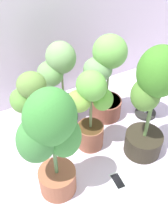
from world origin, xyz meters
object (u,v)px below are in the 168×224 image
potted_plant_center (91,109)px  cell_phone (118,181)px  potted_plant_back_center (60,82)px  floor_fan (151,89)px  potted_plant_back_right (106,77)px  potted_plant_front_left (51,140)px  potted_plant_back_left (33,112)px  potted_plant_front_right (151,100)px

potted_plant_center → cell_phone: 0.53m
potted_plant_back_center → cell_phone: (0.07, -0.75, -0.38)m
floor_fan → potted_plant_back_right: bearing=168.7°
potted_plant_front_left → potted_plant_back_left: size_ratio=1.26×
potted_plant_front_left → potted_plant_center: (0.38, 0.23, -0.12)m
potted_plant_back_right → floor_fan: bearing=-26.3°
potted_plant_front_left → floor_fan: (0.98, 0.30, -0.21)m
potted_plant_back_center → cell_phone: size_ratio=4.77×
potted_plant_front_left → potted_plant_front_right: 0.69m
potted_plant_back_center → potted_plant_front_right: bearing=-58.3°
potted_plant_back_left → potted_plant_back_right: bearing=3.6°
potted_plant_front_left → cell_phone: (0.39, -0.15, -0.48)m
potted_plant_center → potted_plant_front_right: bearing=-37.8°
potted_plant_back_right → potted_plant_back_center: (-0.33, 0.13, -0.02)m
potted_plant_front_left → potted_plant_back_right: 0.80m
potted_plant_back_left → potted_plant_center: bearing=-29.1°
potted_plant_back_left → potted_plant_front_left: bearing=-94.3°
potted_plant_back_right → cell_phone: bearing=-112.9°
potted_plant_back_center → potted_plant_center: bearing=-79.7°
potted_plant_front_left → potted_plant_back_center: bearing=62.2°
potted_plant_back_left → potted_plant_front_right: (0.66, -0.43, 0.16)m
potted_plant_back_left → potted_plant_back_right: potted_plant_back_right is taller
potted_plant_back_left → cell_phone: size_ratio=4.37×
potted_plant_center → potted_plant_back_right: size_ratio=0.90×
potted_plant_back_right → floor_fan: size_ratio=1.81×
potted_plant_back_right → cell_phone: potted_plant_back_right is taller
potted_plant_back_left → cell_phone: (0.35, -0.58, -0.33)m
potted_plant_front_left → potted_plant_back_left: (0.03, 0.43, -0.15)m
potted_plant_back_left → floor_fan: bearing=-7.6°
potted_plant_back_left → potted_plant_back_right: size_ratio=0.88×
potted_plant_center → potted_plant_front_right: size_ratio=0.77×
potted_plant_center → potted_plant_front_left: bearing=-148.6°
potted_plant_back_center → floor_fan: (0.66, -0.30, -0.10)m
potted_plant_back_right → cell_phone: (-0.26, -0.62, -0.40)m
potted_plant_back_right → potted_plant_back_center: 0.36m
potted_plant_center → potted_plant_back_center: size_ratio=0.94×
potted_plant_back_right → potted_plant_back_center: size_ratio=1.04×
potted_plant_back_right → cell_phone: size_ratio=4.98×
cell_phone → potted_plant_back_left: bearing=126.8°
potted_plant_front_left → potted_plant_back_center: 0.69m
potted_plant_front_right → floor_fan: (0.29, 0.31, -0.22)m
potted_plant_back_right → potted_plant_back_left: bearing=-176.4°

